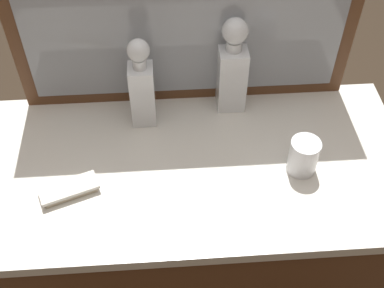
{
  "coord_description": "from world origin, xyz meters",
  "views": [
    {
      "loc": [
        -0.06,
        -0.89,
        1.93
      ],
      "look_at": [
        0.0,
        0.0,
        0.96
      ],
      "focal_mm": 46.19,
      "sensor_mm": 36.0,
      "label": 1
    }
  ],
  "objects_px": {
    "crystal_decanter_left": "(232,72)",
    "crystal_tumbler_front": "(303,157)",
    "silver_brush_right": "(69,190)",
    "crystal_decanter_far_right": "(142,90)"
  },
  "relations": [
    {
      "from": "crystal_tumbler_front",
      "to": "silver_brush_right",
      "type": "height_order",
      "value": "crystal_tumbler_front"
    },
    {
      "from": "crystal_tumbler_front",
      "to": "silver_brush_right",
      "type": "relative_size",
      "value": 0.63
    },
    {
      "from": "silver_brush_right",
      "to": "crystal_tumbler_front",
      "type": "bearing_deg",
      "value": 3.57
    },
    {
      "from": "crystal_tumbler_front",
      "to": "silver_brush_right",
      "type": "distance_m",
      "value": 0.63
    },
    {
      "from": "crystal_decanter_left",
      "to": "silver_brush_right",
      "type": "distance_m",
      "value": 0.57
    },
    {
      "from": "crystal_tumbler_front",
      "to": "silver_brush_right",
      "type": "xyz_separation_m",
      "value": [
        -0.63,
        -0.04,
        -0.03
      ]
    },
    {
      "from": "crystal_decanter_far_right",
      "to": "silver_brush_right",
      "type": "xyz_separation_m",
      "value": [
        -0.2,
        -0.26,
        -0.1
      ]
    },
    {
      "from": "crystal_decanter_left",
      "to": "crystal_tumbler_front",
      "type": "relative_size",
      "value": 2.97
    },
    {
      "from": "crystal_decanter_far_right",
      "to": "silver_brush_right",
      "type": "distance_m",
      "value": 0.35
    },
    {
      "from": "crystal_decanter_left",
      "to": "crystal_tumbler_front",
      "type": "distance_m",
      "value": 0.33
    }
  ]
}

